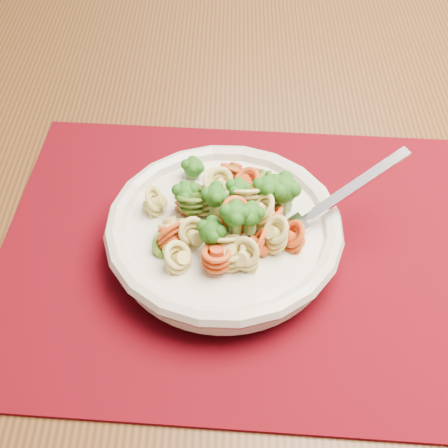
# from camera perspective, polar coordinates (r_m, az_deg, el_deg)

# --- Properties ---
(dining_table) EXTENTS (1.56, 1.15, 0.72)m
(dining_table) POSITION_cam_1_polar(r_m,az_deg,el_deg) (0.81, -2.87, 1.63)
(dining_table) COLOR #583718
(dining_table) RESTS_ON ground
(placemat) EXTENTS (0.54, 0.44, 0.00)m
(placemat) POSITION_cam_1_polar(r_m,az_deg,el_deg) (0.64, 1.58, -2.47)
(placemat) COLOR #500309
(placemat) RESTS_ON dining_table
(pasta_bowl) EXTENTS (0.24, 0.24, 0.05)m
(pasta_bowl) POSITION_cam_1_polar(r_m,az_deg,el_deg) (0.62, -0.00, -0.74)
(pasta_bowl) COLOR beige
(pasta_bowl) RESTS_ON placemat
(pasta_broccoli_heap) EXTENTS (0.20, 0.20, 0.06)m
(pasta_broccoli_heap) POSITION_cam_1_polar(r_m,az_deg,el_deg) (0.60, -0.00, 0.38)
(pasta_broccoli_heap) COLOR tan
(pasta_broccoli_heap) RESTS_ON pasta_bowl
(fork) EXTENTS (0.16, 0.13, 0.08)m
(fork) POSITION_cam_1_polar(r_m,az_deg,el_deg) (0.60, 6.36, -0.29)
(fork) COLOR silver
(fork) RESTS_ON pasta_bowl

